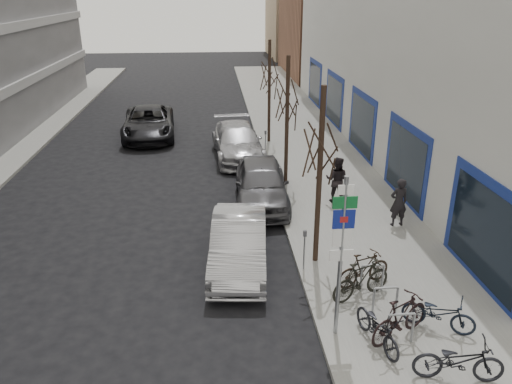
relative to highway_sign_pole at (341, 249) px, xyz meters
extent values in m
plane|color=black|center=(-2.40, 0.01, -2.46)|extent=(120.00, 120.00, 0.00)
cube|color=slate|center=(2.10, 10.01, -2.38)|extent=(5.00, 70.00, 0.15)
cube|color=brown|center=(10.60, 40.01, 1.54)|extent=(12.00, 14.00, 8.00)
cube|color=#937A5B|center=(11.10, 55.01, 2.04)|extent=(13.00, 12.00, 9.00)
cylinder|color=gray|center=(0.00, 0.01, -0.36)|extent=(0.10, 0.10, 4.20)
cube|color=white|center=(0.00, -0.02, 1.44)|extent=(0.35, 0.03, 0.22)
cube|color=#0C5926|center=(0.00, -0.02, 1.14)|extent=(0.55, 0.03, 0.28)
cube|color=navy|center=(0.00, -0.02, 0.74)|extent=(0.50, 0.03, 0.45)
cube|color=maroon|center=(0.00, -0.03, 0.74)|extent=(0.18, 0.02, 0.14)
cube|color=white|center=(0.00, -0.02, 0.29)|extent=(0.45, 0.03, 0.45)
cube|color=white|center=(0.00, -0.02, -0.16)|extent=(0.55, 0.03, 0.28)
cylinder|color=gray|center=(1.10, -0.49, -1.91)|extent=(0.06, 0.06, 0.80)
cylinder|color=gray|center=(1.70, -0.49, -1.91)|extent=(0.06, 0.06, 0.80)
cylinder|color=gray|center=(1.40, -0.49, -1.51)|extent=(0.60, 0.06, 0.06)
cylinder|color=gray|center=(1.10, 0.61, -1.91)|extent=(0.06, 0.06, 0.80)
cylinder|color=gray|center=(1.70, 0.61, -1.91)|extent=(0.06, 0.06, 0.80)
cylinder|color=gray|center=(1.40, 0.61, -1.51)|extent=(0.60, 0.06, 0.06)
cylinder|color=gray|center=(1.10, 1.71, -1.91)|extent=(0.06, 0.06, 0.80)
cylinder|color=gray|center=(1.70, 1.71, -1.91)|extent=(0.06, 0.06, 0.80)
cylinder|color=gray|center=(1.40, 1.71, -1.51)|extent=(0.60, 0.06, 0.06)
cylinder|color=black|center=(0.20, 3.51, 0.29)|extent=(0.16, 0.16, 5.50)
cylinder|color=black|center=(0.20, 10.01, 0.29)|extent=(0.16, 0.16, 5.50)
cylinder|color=black|center=(0.20, 16.51, 0.29)|extent=(0.16, 0.16, 5.50)
cylinder|color=gray|center=(-0.25, 3.01, -1.76)|extent=(0.05, 0.05, 1.10)
cube|color=#3F3F44|center=(-0.25, 3.01, -1.13)|extent=(0.10, 0.08, 0.18)
cylinder|color=gray|center=(-0.25, 8.51, -1.76)|extent=(0.05, 0.05, 1.10)
cube|color=#3F3F44|center=(-0.25, 8.51, -1.13)|extent=(0.10, 0.08, 0.18)
cylinder|color=gray|center=(-0.25, 14.01, -1.76)|extent=(0.05, 0.05, 1.10)
cube|color=#3F3F44|center=(-0.25, 14.01, -1.13)|extent=(0.10, 0.08, 0.18)
imported|color=black|center=(0.86, -0.48, -1.77)|extent=(0.97, 1.85, 1.08)
imported|color=black|center=(1.45, -0.30, -1.73)|extent=(1.93, 1.44, 1.15)
imported|color=black|center=(2.51, -0.05, -1.78)|extent=(1.77, 1.31, 1.06)
imported|color=black|center=(1.00, 1.42, -1.74)|extent=(1.95, 1.25, 1.14)
imported|color=black|center=(2.19, -1.75, -1.73)|extent=(1.97, 0.91, 1.16)
imported|color=black|center=(1.26, 2.03, -1.79)|extent=(1.78, 1.06, 1.04)
imported|color=#B2B2B7|center=(-2.14, 3.64, -1.69)|extent=(2.03, 4.79, 1.54)
imported|color=#4C4B50|center=(-1.00, 8.35, -1.60)|extent=(2.24, 5.10, 1.71)
imported|color=#9A9A9E|center=(-1.62, 14.29, -1.64)|extent=(2.65, 5.79, 1.64)
imported|color=black|center=(-6.47, 18.44, -1.62)|extent=(3.24, 6.25, 1.68)
imported|color=black|center=(3.53, 5.68, -1.43)|extent=(0.68, 0.49, 1.75)
imported|color=black|center=(1.88, 7.94, -1.39)|extent=(0.81, 0.71, 1.84)
camera|label=1|loc=(-2.78, -9.71, 5.42)|focal=35.00mm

